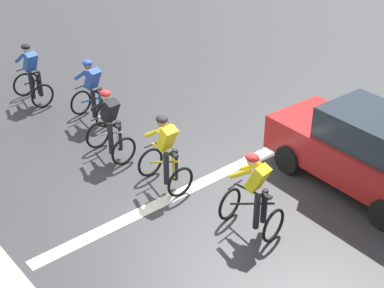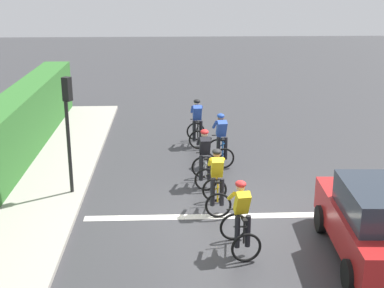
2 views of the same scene
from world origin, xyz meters
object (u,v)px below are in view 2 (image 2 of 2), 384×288
cyclist_fourth (217,182)px  cyclist_trailing (241,219)px  cyclist_mid (205,159)px  cyclist_second (221,140)px  traffic_light_near_crossing (68,118)px  cyclist_lead (197,123)px  car_red (376,222)px

cyclist_fourth → cyclist_trailing: same height
cyclist_mid → cyclist_trailing: (0.55, -4.02, 0.00)m
cyclist_second → traffic_light_near_crossing: 5.19m
cyclist_fourth → cyclist_trailing: size_ratio=1.00×
cyclist_second → cyclist_lead: bearing=108.2°
cyclist_lead → cyclist_fourth: bearing=-87.6°
cyclist_mid → car_red: bearing=-52.7°
cyclist_second → cyclist_trailing: size_ratio=1.00×
cyclist_lead → cyclist_trailing: (0.58, -7.86, 0.00)m
cyclist_lead → cyclist_trailing: bearing=-85.8°
cyclist_fourth → cyclist_trailing: bearing=-81.2°
car_red → traffic_light_near_crossing: traffic_light_near_crossing is taller
cyclist_lead → cyclist_mid: (0.03, -3.84, 0.00)m
cyclist_mid → cyclist_fourth: bearing=-83.6°
cyclist_second → traffic_light_near_crossing: (-4.37, -2.42, 1.43)m
traffic_light_near_crossing → cyclist_fourth: bearing=-16.5°
cyclist_trailing → cyclist_lead: bearing=94.2°
cyclist_fourth → cyclist_lead: bearing=92.4°
traffic_light_near_crossing → cyclist_lead: bearing=50.4°
cyclist_second → cyclist_mid: (-0.64, -1.80, 0.00)m
cyclist_mid → car_red: car_red is taller
car_red → traffic_light_near_crossing: size_ratio=1.25×
cyclist_trailing → car_red: (2.85, -0.44, 0.08)m
car_red → cyclist_mid: bearing=127.3°
cyclist_fourth → traffic_light_near_crossing: (-3.93, 1.17, 1.43)m
cyclist_lead → car_red: size_ratio=0.40×
cyclist_lead → traffic_light_near_crossing: (-3.70, -4.47, 1.43)m
cyclist_second → cyclist_fourth: bearing=-97.0°
cyclist_trailing → car_red: 2.88m
cyclist_trailing → traffic_light_near_crossing: traffic_light_near_crossing is taller
cyclist_lead → traffic_light_near_crossing: bearing=-129.6°
cyclist_lead → cyclist_trailing: same height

